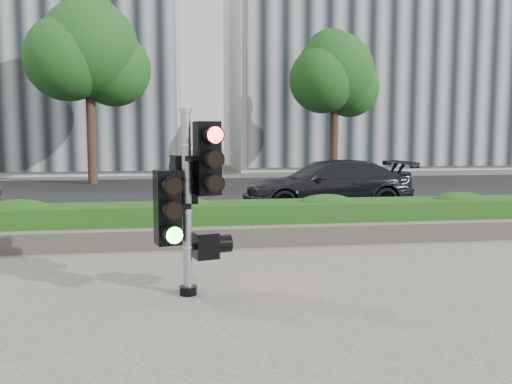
# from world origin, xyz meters

# --- Properties ---
(ground) EXTENTS (120.00, 120.00, 0.00)m
(ground) POSITION_xyz_m (0.00, 0.00, 0.00)
(ground) COLOR #51514C
(ground) RESTS_ON ground
(sidewalk) EXTENTS (16.00, 11.00, 0.03)m
(sidewalk) POSITION_xyz_m (0.00, -2.50, 0.01)
(sidewalk) COLOR #9E9389
(sidewalk) RESTS_ON ground
(road) EXTENTS (60.00, 13.00, 0.02)m
(road) POSITION_xyz_m (0.00, 10.00, 0.01)
(road) COLOR black
(road) RESTS_ON ground
(curb) EXTENTS (60.00, 0.25, 0.12)m
(curb) POSITION_xyz_m (0.00, 3.15, 0.06)
(curb) COLOR gray
(curb) RESTS_ON ground
(stone_wall) EXTENTS (12.00, 0.32, 0.34)m
(stone_wall) POSITION_xyz_m (0.00, 1.90, 0.20)
(stone_wall) COLOR gray
(stone_wall) RESTS_ON sidewalk
(hedge) EXTENTS (12.00, 1.00, 0.68)m
(hedge) POSITION_xyz_m (0.00, 2.55, 0.37)
(hedge) COLOR #347925
(hedge) RESTS_ON sidewalk
(building_left) EXTENTS (16.00, 9.00, 15.00)m
(building_left) POSITION_xyz_m (-9.00, 23.00, 7.50)
(building_left) COLOR #B7B7B2
(building_left) RESTS_ON ground
(building_right) EXTENTS (18.00, 10.00, 12.00)m
(building_right) POSITION_xyz_m (11.00, 25.00, 6.00)
(building_right) COLOR #B7B7B2
(building_right) RESTS_ON ground
(tree_left) EXTENTS (4.61, 4.03, 7.34)m
(tree_left) POSITION_xyz_m (-4.52, 14.56, 5.04)
(tree_left) COLOR black
(tree_left) RESTS_ON ground
(tree_right) EXTENTS (4.10, 3.58, 6.53)m
(tree_right) POSITION_xyz_m (5.48, 15.55, 4.48)
(tree_right) COLOR black
(tree_right) RESTS_ON ground
(traffic_signal) EXTENTS (0.81, 0.67, 2.24)m
(traffic_signal) POSITION_xyz_m (-1.15, -0.77, 1.27)
(traffic_signal) COLOR black
(traffic_signal) RESTS_ON sidewalk
(car_dark) EXTENTS (4.55, 2.17, 1.28)m
(car_dark) POSITION_xyz_m (2.56, 6.19, 0.66)
(car_dark) COLOR black
(car_dark) RESTS_ON road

